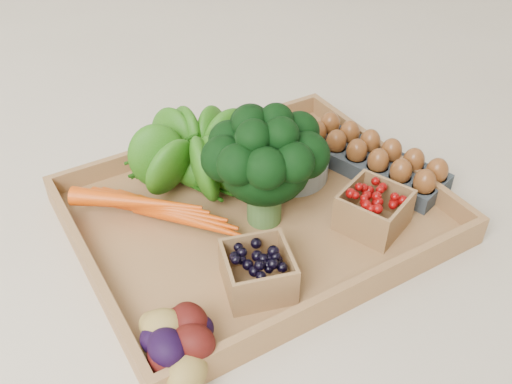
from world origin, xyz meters
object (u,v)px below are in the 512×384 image
egg_carton (372,164)px  tray (256,217)px  broccoli (264,184)px  cherry_bowl (291,167)px

egg_carton → tray: bearing=162.0°
tray → broccoli: broccoli is taller
broccoli → cherry_bowl: 0.14m
tray → cherry_bowl: (0.11, 0.06, 0.02)m
cherry_bowl → tray: bearing=-151.0°
cherry_bowl → egg_carton: cherry_bowl is taller
cherry_bowl → egg_carton: 0.14m
tray → cherry_bowl: size_ratio=4.27×
broccoli → egg_carton: broccoli is taller
tray → egg_carton: bearing=-1.0°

